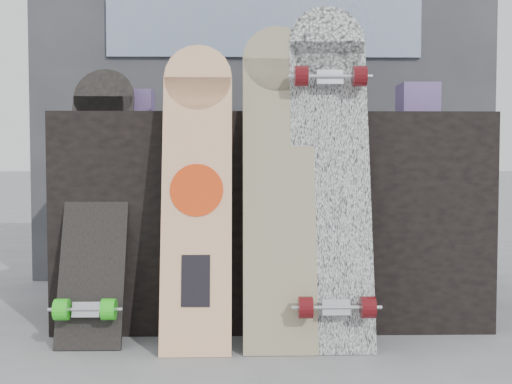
{
  "coord_description": "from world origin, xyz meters",
  "views": [
    {
      "loc": [
        -0.11,
        -2.06,
        0.63
      ],
      "look_at": [
        -0.06,
        0.2,
        0.52
      ],
      "focal_mm": 45.0,
      "sensor_mm": 36.0,
      "label": 1
    }
  ],
  "objects_px": {
    "vendor_table": "(271,217)",
    "longboard_geisha": "(197,186)",
    "skateboard_dark": "(97,196)",
    "longboard_cascadia": "(330,165)",
    "longboard_celtic": "(279,172)"
  },
  "relations": [
    {
      "from": "vendor_table",
      "to": "skateboard_dark",
      "type": "height_order",
      "value": "skateboard_dark"
    },
    {
      "from": "vendor_table",
      "to": "longboard_cascadia",
      "type": "bearing_deg",
      "value": -64.17
    },
    {
      "from": "longboard_cascadia",
      "to": "skateboard_dark",
      "type": "bearing_deg",
      "value": 173.79
    },
    {
      "from": "longboard_cascadia",
      "to": "skateboard_dark",
      "type": "distance_m",
      "value": 0.82
    },
    {
      "from": "vendor_table",
      "to": "longboard_geisha",
      "type": "height_order",
      "value": "longboard_geisha"
    },
    {
      "from": "longboard_celtic",
      "to": "longboard_geisha",
      "type": "bearing_deg",
      "value": -171.28
    },
    {
      "from": "longboard_geisha",
      "to": "skateboard_dark",
      "type": "xyz_separation_m",
      "value": [
        -0.36,
        0.13,
        -0.04
      ]
    },
    {
      "from": "vendor_table",
      "to": "skateboard_dark",
      "type": "relative_size",
      "value": 1.65
    },
    {
      "from": "vendor_table",
      "to": "longboard_celtic",
      "type": "distance_m",
      "value": 0.43
    },
    {
      "from": "vendor_table",
      "to": "longboard_celtic",
      "type": "relative_size",
      "value": 1.45
    },
    {
      "from": "longboard_celtic",
      "to": "longboard_cascadia",
      "type": "relative_size",
      "value": 0.94
    },
    {
      "from": "vendor_table",
      "to": "longboard_geisha",
      "type": "distance_m",
      "value": 0.52
    },
    {
      "from": "vendor_table",
      "to": "longboard_cascadia",
      "type": "relative_size",
      "value": 1.36
    },
    {
      "from": "vendor_table",
      "to": "longboard_celtic",
      "type": "xyz_separation_m",
      "value": [
        0.01,
        -0.38,
        0.19
      ]
    },
    {
      "from": "vendor_table",
      "to": "longboard_cascadia",
      "type": "xyz_separation_m",
      "value": [
        0.19,
        -0.39,
        0.21
      ]
    }
  ]
}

